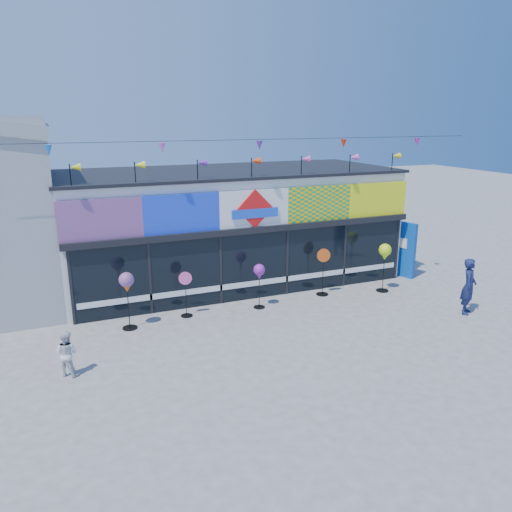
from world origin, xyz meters
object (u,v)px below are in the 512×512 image
spinner_4 (385,253)px  spinner_0 (127,284)px  adult_man (469,286)px  blue_sign (403,249)px  spinner_2 (259,273)px  child (67,353)px  spinner_3 (323,271)px  spinner_1 (186,293)px

spinner_4 → spinner_0: bearing=179.2°
spinner_0 → adult_man: bearing=-15.9°
spinner_0 → spinner_4: spinner_4 is taller
spinner_0 → spinner_4: (8.80, -0.12, 0.01)m
blue_sign → spinner_2: bearing=170.0°
spinner_4 → adult_man: size_ratio=0.97×
spinner_2 → child: 6.37m
spinner_3 → spinner_2: bearing=-173.5°
child → blue_sign: bearing=-127.0°
blue_sign → adult_man: size_ratio=1.20×
spinner_3 → child: spinner_3 is taller
spinner_3 → spinner_1: bearing=-179.0°
spinner_2 → adult_man: bearing=-26.5°
spinner_1 → spinner_2: spinner_2 is taller
spinner_1 → adult_man: 8.78m
spinner_0 → spinner_2: size_ratio=1.17×
blue_sign → spinner_1: bearing=166.4°
spinner_4 → spinner_1: bearing=176.7°
spinner_4 → child: spinner_4 is taller
adult_man → child: (-11.76, 0.63, -0.33)m
blue_sign → spinner_2: blue_sign is taller
spinner_0 → spinner_4: size_ratio=0.99×
blue_sign → spinner_3: blue_sign is taller
spinner_0 → spinner_1: bearing=8.8°
spinner_3 → adult_man: adult_man is taller
spinner_3 → adult_man: size_ratio=0.93×
spinner_4 → adult_man: 3.00m
spinner_1 → child: bearing=-145.1°
spinner_2 → spinner_0: bearing=-178.9°
spinner_0 → spinner_1: spinner_0 is taller
spinner_1 → spinner_2: size_ratio=0.98×
spinner_1 → blue_sign: bearing=5.2°
spinner_4 → child: (-10.57, -2.08, -0.82)m
spinner_0 → spinner_3: spinner_0 is taller
spinner_3 → spinner_4: (2.16, -0.49, 0.51)m
child → spinner_0: bearing=-90.7°
spinner_3 → spinner_4: spinner_4 is taller
spinner_0 → child: spinner_0 is taller
spinner_4 → child: 10.81m
spinner_3 → spinner_0: bearing=-176.9°
spinner_2 → spinner_3: (2.50, 0.28, -0.30)m
spinner_0 → adult_man: 10.39m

